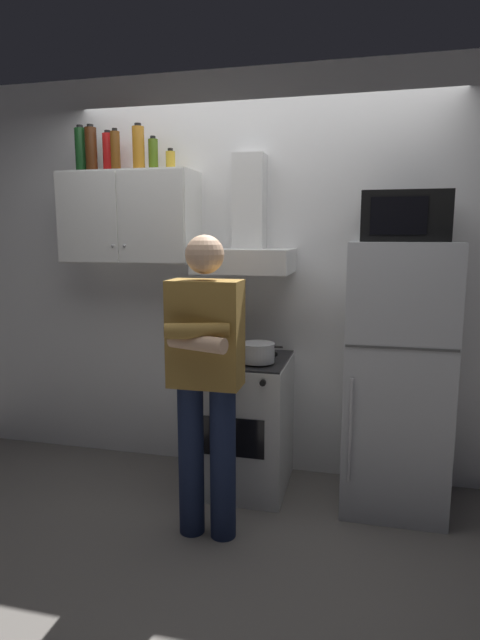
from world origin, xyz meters
name	(u,v)px	position (x,y,z in m)	size (l,w,h in m)	color
ground_plane	(240,504)	(0.00, 0.00, 0.00)	(7.00, 7.00, 0.00)	slate
back_wall_tiled	(261,277)	(0.00, 0.60, 1.35)	(4.80, 0.10, 2.70)	white
upper_cabinet	(130,218)	(-0.85, 0.37, 1.75)	(0.90, 0.37, 0.60)	white
stove_oven	(242,422)	(-0.05, 0.25, 0.43)	(0.60, 0.62, 0.87)	silver
range_hood	(246,241)	(-0.05, 0.38, 1.60)	(0.60, 0.44, 0.75)	white
refrigerator	(396,377)	(0.90, 0.25, 0.80)	(0.60, 0.62, 1.60)	silver
microwave	(404,217)	(0.90, 0.27, 1.74)	(0.48, 0.37, 0.28)	black
person_standing	(206,377)	(-0.10, -0.36, 0.90)	(0.38, 0.33, 1.64)	#192342
cooking_pot	(258,352)	(0.08, 0.13, 0.93)	(0.31, 0.21, 0.12)	#B7BABF
bottle_olive_oil	(153,155)	(-0.68, 0.39, 2.15)	(0.06, 0.06, 0.22)	#4C6B19
bottle_liquor_amber	(138,148)	(-0.76, 0.35, 2.19)	(0.08, 0.08, 0.29)	#B7721E
bottle_beer_brown	(115,151)	(-0.92, 0.35, 2.18)	(0.06, 0.06, 0.27)	brown
bottle_rum_dark	(91,150)	(-1.10, 0.35, 2.20)	(0.08, 0.08, 0.30)	#47230F
bottle_spice_jar	(171,161)	(-0.57, 0.42, 2.12)	(0.06, 0.06, 0.14)	gold
bottle_wine_green	(81,150)	(-1.19, 0.37, 2.20)	(0.08, 0.08, 0.31)	#19471E
bottle_soda_red	(108,153)	(-1.01, 0.41, 2.18)	(0.07, 0.07, 0.27)	red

